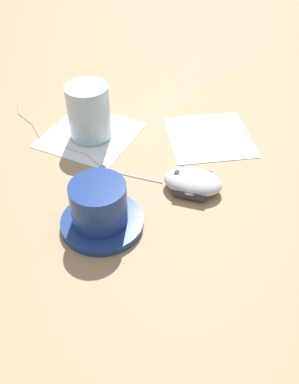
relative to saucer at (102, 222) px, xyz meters
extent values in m
plane|color=#9E7F5B|center=(0.13, 0.03, -0.01)|extent=(3.00, 3.00, 0.00)
cylinder|color=navy|center=(0.00, 0.00, 0.00)|extent=(0.12, 0.12, 0.01)
cylinder|color=navy|center=(0.00, 0.00, 0.04)|extent=(0.08, 0.08, 0.06)
torus|color=navy|center=(0.05, 0.01, 0.04)|extent=(0.05, 0.02, 0.05)
ellipsoid|color=silver|center=(0.11, -0.12, 0.01)|extent=(0.07, 0.10, 0.03)
cylinder|color=#38383D|center=(0.11, -0.09, 0.02)|extent=(0.01, 0.01, 0.01)
cube|color=#38383D|center=(0.08, -0.12, 0.01)|extent=(0.01, 0.05, 0.01)
cube|color=#38383D|center=(0.14, -0.12, 0.01)|extent=(0.01, 0.05, 0.01)
cylinder|color=gray|center=(0.12, -0.04, 0.00)|extent=(0.01, 0.05, 0.00)
cylinder|color=gray|center=(0.12, 0.01, 0.00)|extent=(0.01, 0.05, 0.00)
cylinder|color=gray|center=(0.14, 0.06, 0.00)|extent=(0.03, 0.04, 0.00)
cylinder|color=gray|center=(0.16, 0.10, 0.00)|extent=(0.02, 0.05, 0.00)
cylinder|color=gray|center=(0.18, 0.16, 0.00)|extent=(0.02, 0.05, 0.00)
cylinder|color=gray|center=(0.21, 0.20, 0.00)|extent=(0.04, 0.04, 0.00)
cylinder|color=gray|center=(0.24, 0.24, 0.00)|extent=(0.03, 0.05, 0.00)
cylinder|color=gray|center=(0.28, 0.27, 0.00)|extent=(0.05, 0.03, 0.00)
sphere|color=gray|center=(0.11, -0.07, 0.00)|extent=(0.00, 0.00, 0.00)
sphere|color=gray|center=(0.12, -0.01, 0.00)|extent=(0.00, 0.00, 0.00)
sphere|color=gray|center=(0.13, 0.04, 0.00)|extent=(0.00, 0.00, 0.00)
sphere|color=gray|center=(0.16, 0.08, 0.00)|extent=(0.00, 0.00, 0.00)
sphere|color=gray|center=(0.17, 0.13, 0.00)|extent=(0.00, 0.00, 0.00)
sphere|color=gray|center=(0.19, 0.18, 0.00)|extent=(0.00, 0.00, 0.00)
sphere|color=gray|center=(0.23, 0.21, 0.00)|extent=(0.00, 0.00, 0.00)
sphere|color=gray|center=(0.26, 0.26, 0.00)|extent=(0.00, 0.00, 0.00)
sphere|color=gray|center=(0.30, 0.28, 0.00)|extent=(0.00, 0.00, 0.00)
cube|color=white|center=(0.22, 0.09, 0.00)|extent=(0.19, 0.19, 0.00)
cylinder|color=silver|center=(0.22, 0.09, 0.05)|extent=(0.08, 0.08, 0.10)
cube|color=white|center=(0.26, -0.13, 0.00)|extent=(0.20, 0.20, 0.00)
camera|label=1|loc=(-0.41, -0.16, 0.46)|focal=40.00mm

